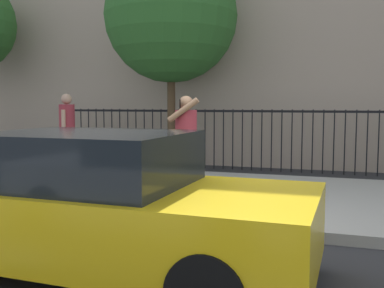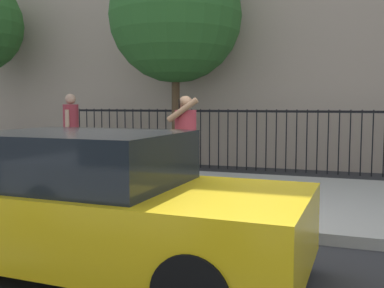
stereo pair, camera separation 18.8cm
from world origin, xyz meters
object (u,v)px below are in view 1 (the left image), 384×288
object	(u,v)px
taxi_yellow	(102,205)
street_tree_near	(171,16)
pedestrian_walking	(67,129)
pedestrian_on_phone	(186,141)

from	to	relation	value
taxi_yellow	street_tree_near	xyz separation A→B (m)	(-1.89, 6.95, 3.27)
taxi_yellow	pedestrian_walking	bearing A→B (deg)	127.09
taxi_yellow	pedestrian_walking	xyz separation A→B (m)	(-3.44, 4.56, 0.49)
pedestrian_walking	pedestrian_on_phone	bearing A→B (deg)	-28.67
taxi_yellow	pedestrian_walking	world-z (taller)	pedestrian_walking
taxi_yellow	street_tree_near	world-z (taller)	street_tree_near
street_tree_near	pedestrian_on_phone	bearing A→B (deg)	-66.21
pedestrian_on_phone	street_tree_near	distance (m)	5.46
pedestrian_walking	street_tree_near	xyz separation A→B (m)	(1.55, 2.40, 2.78)
taxi_yellow	street_tree_near	bearing A→B (deg)	105.21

